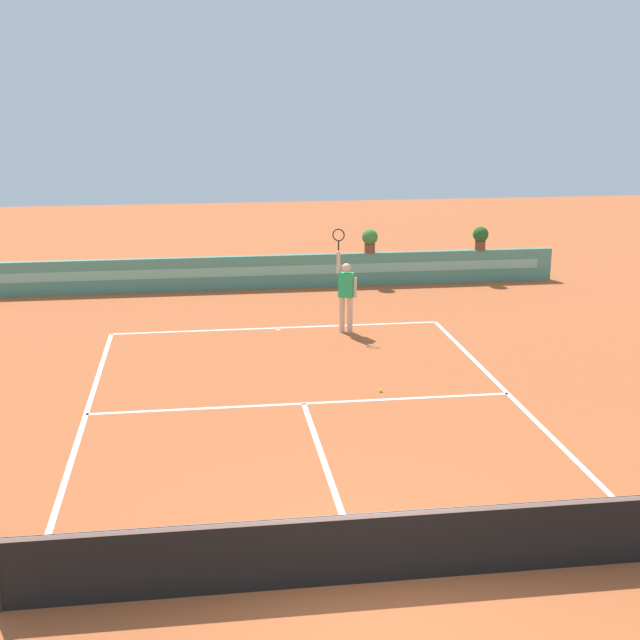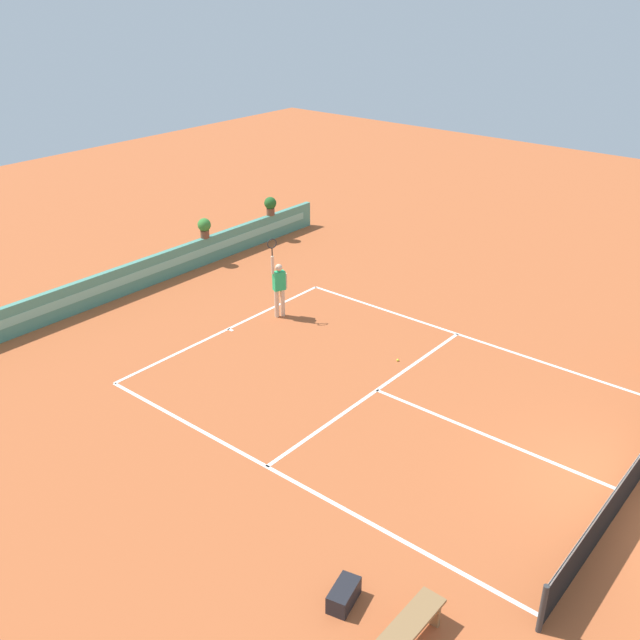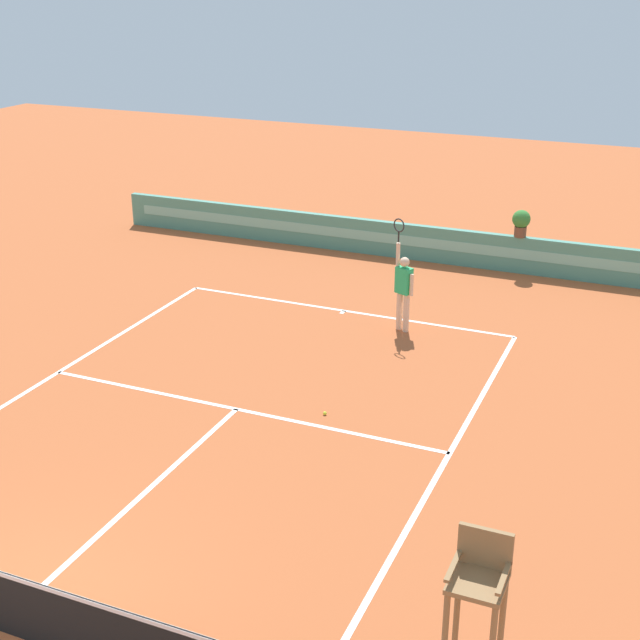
{
  "view_description": "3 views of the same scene",
  "coord_description": "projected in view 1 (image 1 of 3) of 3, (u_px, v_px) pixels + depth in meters",
  "views": [
    {
      "loc": [
        -1.93,
        -9.62,
        6.04
      ],
      "look_at": [
        0.66,
        8.85,
        1.0
      ],
      "focal_mm": 49.79,
      "sensor_mm": 36.0,
      "label": 1
    },
    {
      "loc": [
        -13.1,
        -2.55,
        9.75
      ],
      "look_at": [
        0.66,
        8.85,
        1.0
      ],
      "focal_mm": 40.34,
      "sensor_mm": 36.0,
      "label": 2
    },
    {
      "loc": [
        7.2,
        -6.51,
        7.76
      ],
      "look_at": [
        0.66,
        8.85,
        1.0
      ],
      "focal_mm": 49.56,
      "sensor_mm": 36.0,
      "label": 3
    }
  ],
  "objects": [
    {
      "name": "potted_plant_right",
      "position": [
        370.0,
        239.0,
        26.76
      ],
      "size": [
        0.48,
        0.48,
        0.72
      ],
      "color": "brown",
      "rests_on": "back_wall_barrier"
    },
    {
      "name": "tennis_player",
      "position": [
        346.0,
        291.0,
        21.77
      ],
      "size": [
        0.58,
        0.34,
        2.58
      ],
      "color": "beige",
      "rests_on": "ground"
    },
    {
      "name": "potted_plant_far_right",
      "position": [
        481.0,
        237.0,
        27.23
      ],
      "size": [
        0.48,
        0.48,
        0.72
      ],
      "color": "brown",
      "rests_on": "back_wall_barrier"
    },
    {
      "name": "net",
      "position": [
        367.0,
        546.0,
        10.89
      ],
      "size": [
        8.92,
        0.1,
        1.0
      ],
      "color": "#333333",
      "rests_on": "ground"
    },
    {
      "name": "court_lines",
      "position": [
        302.0,
        398.0,
        17.45
      ],
      "size": [
        8.32,
        11.94,
        0.01
      ],
      "color": "white",
      "rests_on": "ground"
    },
    {
      "name": "tennis_ball_near_baseline",
      "position": [
        381.0,
        390.0,
        17.78
      ],
      "size": [
        0.07,
        0.07,
        0.07
      ],
      "primitive_type": "sphere",
      "color": "#CCE033",
      "rests_on": "ground"
    },
    {
      "name": "ground_plane",
      "position": [
        306.0,
        411.0,
        16.76
      ],
      "size": [
        60.0,
        60.0,
        0.0
      ],
      "primitive_type": "plane",
      "color": "#B2562D"
    },
    {
      "name": "back_wall_barrier",
      "position": [
        263.0,
        272.0,
        26.56
      ],
      "size": [
        18.0,
        0.21,
        1.0
      ],
      "color": "#4C8E7A",
      "rests_on": "ground"
    }
  ]
}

